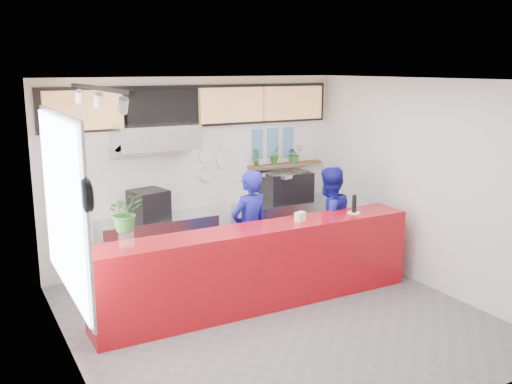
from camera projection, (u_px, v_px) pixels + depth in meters
name	position (u px, v px, depth m)	size (l,w,h in m)	color
floor	(275.00, 316.00, 7.35)	(5.00, 5.00, 0.00)	slate
ceiling	(277.00, 80.00, 6.70)	(5.00, 5.00, 0.00)	silver
wall_back	(197.00, 171.00, 9.17)	(5.00, 5.00, 0.00)	white
wall_left	(67.00, 231.00, 5.86)	(5.00, 5.00, 0.00)	white
wall_right	(426.00, 184.00, 8.19)	(5.00, 5.00, 0.00)	white
service_counter	(260.00, 267.00, 7.57)	(4.50, 0.60, 1.10)	#A60B14
cream_band	(196.00, 103.00, 8.92)	(5.00, 0.02, 0.80)	beige
prep_bench	(158.00, 246.00, 8.76)	(1.80, 0.60, 0.90)	#B2B5BA
panini_oven	(149.00, 205.00, 8.56)	(0.49, 0.49, 0.44)	black
extraction_hood	(155.00, 136.00, 8.35)	(1.20, 0.70, 0.35)	#B2B5BA
hood_lip	(155.00, 150.00, 8.40)	(1.20, 0.70, 0.08)	#B2B5BA
right_bench	(286.00, 226.00, 9.84)	(1.80, 0.60, 0.90)	#B2B5BA
espresso_machine	(286.00, 187.00, 9.69)	(0.78, 0.56, 0.50)	black
espresso_tray	(286.00, 173.00, 9.64)	(0.69, 0.48, 0.06)	#B6B8BD
herb_shelf	(285.00, 164.00, 9.83)	(1.40, 0.18, 0.04)	brown
menu_board_far_left	(84.00, 110.00, 8.02)	(1.10, 0.10, 0.55)	tan
menu_board_mid_left	(162.00, 107.00, 8.56)	(1.10, 0.10, 0.55)	black
menu_board_mid_right	(232.00, 105.00, 9.11)	(1.10, 0.10, 0.55)	tan
menu_board_far_right	(293.00, 103.00, 9.65)	(1.10, 0.10, 0.55)	tan
soffit	(197.00, 106.00, 8.91)	(4.80, 0.04, 0.65)	black
window_pane	(63.00, 206.00, 6.08)	(0.04, 2.20, 1.90)	silver
window_frame	(65.00, 205.00, 6.09)	(0.03, 2.30, 2.00)	#B2B5BA
wall_clock_rim	(87.00, 195.00, 4.99)	(0.30, 0.30, 0.05)	black
wall_clock_face	(90.00, 195.00, 5.00)	(0.26, 0.26, 0.02)	white
track_rail	(98.00, 88.00, 5.73)	(0.05, 2.40, 0.04)	black
dec_plate_a	(206.00, 156.00, 9.16)	(0.24, 0.24, 0.03)	silver
dec_plate_b	(223.00, 160.00, 9.32)	(0.24, 0.24, 0.03)	silver
dec_plate_c	(206.00, 174.00, 9.22)	(0.24, 0.24, 0.03)	silver
dec_plate_d	(226.00, 145.00, 9.29)	(0.24, 0.24, 0.03)	silver
photo_frame_a	(258.00, 137.00, 9.56)	(0.20, 0.02, 0.25)	#598CBF
photo_frame_b	(273.00, 136.00, 9.70)	(0.20, 0.02, 0.25)	#598CBF
photo_frame_c	(288.00, 135.00, 9.84)	(0.20, 0.02, 0.25)	#598CBF
photo_frame_d	(258.00, 151.00, 9.61)	(0.20, 0.02, 0.25)	#598CBF
photo_frame_e	(273.00, 150.00, 9.75)	(0.20, 0.02, 0.25)	#598CBF
photo_frame_f	(288.00, 149.00, 9.89)	(0.20, 0.02, 0.25)	#598CBF
staff_center	(250.00, 230.00, 8.12)	(0.64, 0.42, 1.74)	navy
staff_right	(328.00, 222.00, 8.62)	(0.82, 0.64, 1.69)	navy
herb_a	(256.00, 157.00, 9.53)	(0.16, 0.11, 0.31)	#2A6824
herb_b	(275.00, 155.00, 9.70)	(0.18, 0.14, 0.32)	#2A6824
herb_c	(294.00, 154.00, 9.88)	(0.27, 0.24, 0.31)	#2A6824
glass_vase	(127.00, 240.00, 6.52)	(0.18, 0.18, 0.22)	white
basil_vase	(125.00, 212.00, 6.45)	(0.40, 0.35, 0.44)	#2A6824
napkin_holder	(300.00, 217.00, 7.71)	(0.14, 0.09, 0.13)	white
white_plate	(354.00, 213.00, 8.15)	(0.19, 0.19, 0.01)	white
pepper_mill	(354.00, 204.00, 8.12)	(0.06, 0.06, 0.25)	black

